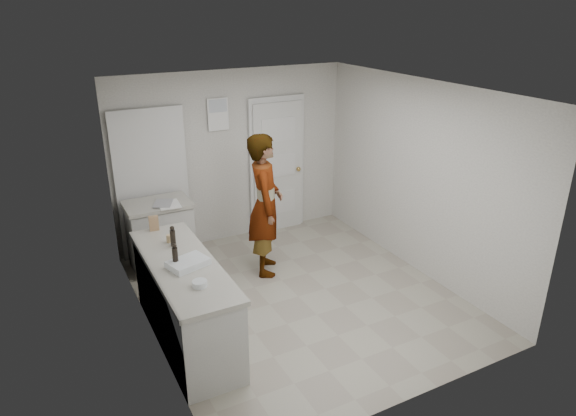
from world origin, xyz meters
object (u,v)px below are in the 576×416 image
oil_cruet_b (175,256)px  egg_bowl (200,284)px  person (265,205)px  spice_jar (169,239)px  oil_cruet_a (173,236)px  baking_dish (188,263)px  cake_mix_box (154,223)px

oil_cruet_b → egg_bowl: (0.09, -0.46, -0.10)m
person → oil_cruet_b: (-1.47, -1.06, 0.11)m
spice_jar → oil_cruet_a: 0.13m
baking_dish → person: bearing=38.9°
baking_dish → egg_bowl: 0.42m
cake_mix_box → spice_jar: cake_mix_box is taller
oil_cruet_b → baking_dish: size_ratio=0.59×
oil_cruet_a → oil_cruet_b: size_ratio=0.90×
oil_cruet_a → oil_cruet_b: 0.49m
person → spice_jar: bearing=132.7°
cake_mix_box → spice_jar: (0.06, -0.39, -0.04)m
spice_jar → oil_cruet_a: size_ratio=0.37×
person → cake_mix_box: (-1.44, -0.09, 0.08)m
oil_cruet_b → egg_bowl: oil_cruet_b is taller
spice_jar → egg_bowl: bearing=-90.3°
cake_mix_box → baking_dish: bearing=-77.6°
person → oil_cruet_a: size_ratio=8.11×
person → cake_mix_box: size_ratio=10.73×
person → baking_dish: size_ratio=4.30×
person → spice_jar: 1.46m
person → oil_cruet_b: 1.82m
oil_cruet_a → oil_cruet_b: bearing=-103.1°
baking_dish → egg_bowl: size_ratio=3.13×
cake_mix_box → oil_cruet_b: 0.97m
spice_jar → egg_bowl: spice_jar is taller
cake_mix_box → oil_cruet_a: bearing=-73.0°
person → cake_mix_box: bearing=117.3°
spice_jar → person: bearing=19.2°
spice_jar → egg_bowl: 1.04m
cake_mix_box → oil_cruet_a: size_ratio=0.76×
cake_mix_box → baking_dish: size_ratio=0.40×
oil_cruet_b → egg_bowl: bearing=-79.3°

